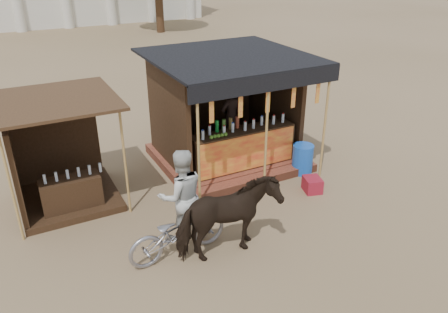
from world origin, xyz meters
The scene contains 9 objects.
ground centered at (0.00, 0.00, 0.00)m, with size 120.00×120.00×0.00m, color #846B4C.
main_stall centered at (1.01, 3.36, 1.03)m, with size 3.60×3.61×2.78m.
secondary_stall centered at (-3.17, 3.24, 0.85)m, with size 2.40×2.40×2.38m.
cow centered at (-0.79, -0.06, 0.77)m, with size 0.83×1.82×1.53m, color black.
motorbike centered at (-1.57, 0.36, 0.50)m, with size 0.66×1.89×0.99m, color gray.
bystander centered at (-1.30, 0.81, 0.92)m, with size 0.89×0.70×1.84m, color beige.
blue_barrel centered at (2.34, 1.92, 0.37)m, with size 0.51×0.51×0.74m, color blue.
red_crate centered at (2.00, 1.07, 0.17)m, with size 0.37×0.43×0.33m, color maroon.
cooler centered at (2.04, 2.60, 0.23)m, with size 0.66×0.48×0.46m.
Camera 1 is at (-3.80, -5.69, 5.08)m, focal length 35.00 mm.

